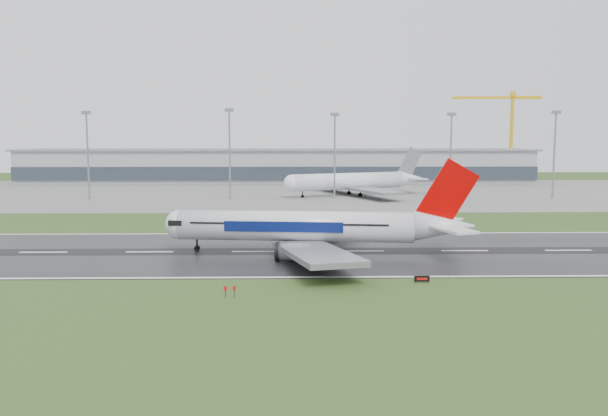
{
  "coord_description": "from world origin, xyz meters",
  "views": [
    {
      "loc": [
        6.91,
        -115.97,
        21.85
      ],
      "look_at": [
        9.47,
        12.0,
        7.0
      ],
      "focal_mm": 36.61,
      "sensor_mm": 36.0,
      "label": 1
    }
  ],
  "objects": [
    {
      "name": "ground",
      "position": [
        0.0,
        0.0,
        0.0
      ],
      "size": [
        520.0,
        520.0,
        0.0
      ],
      "primitive_type": "plane",
      "color": "#2A4519",
      "rests_on": "ground"
    },
    {
      "name": "floodmast_4",
      "position": [
        62.56,
        100.0,
        14.43
      ],
      "size": [
        0.64,
        0.64,
        28.87
      ],
      "primitive_type": "cylinder",
      "color": "gray",
      "rests_on": "ground"
    },
    {
      "name": "floodmast_2",
      "position": [
        -14.58,
        100.0,
        15.11
      ],
      "size": [
        0.64,
        0.64,
        30.22
      ],
      "primitive_type": "cylinder",
      "color": "gray",
      "rests_on": "ground"
    },
    {
      "name": "floodmast_5",
      "position": [
        99.11,
        100.0,
        14.77
      ],
      "size": [
        0.64,
        0.64,
        29.55
      ],
      "primitive_type": "cylinder",
      "color": "gray",
      "rests_on": "ground"
    },
    {
      "name": "main_airliner",
      "position": [
        11.57,
        -1.7,
        8.62
      ],
      "size": [
        63.5,
        61.08,
        17.04
      ],
      "primitive_type": null,
      "rotation": [
        0.0,
        0.0,
        -0.11
      ],
      "color": "silver",
      "rests_on": "runway"
    },
    {
      "name": "tower_crane",
      "position": [
        119.24,
        200.0,
        22.17
      ],
      "size": [
        44.99,
        4.43,
        44.34
      ],
      "primitive_type": null,
      "rotation": [
        0.0,
        0.0,
        -0.04
      ],
      "color": "gold",
      "rests_on": "ground"
    },
    {
      "name": "apron",
      "position": [
        0.0,
        125.0,
        0.04
      ],
      "size": [
        400.0,
        130.0,
        0.08
      ],
      "primitive_type": "cube",
      "color": "slate",
      "rests_on": "ground"
    },
    {
      "name": "terminal",
      "position": [
        0.0,
        185.0,
        7.5
      ],
      "size": [
        240.0,
        36.0,
        15.0
      ],
      "primitive_type": "cube",
      "color": "gray",
      "rests_on": "ground"
    },
    {
      "name": "floodmast_3",
      "position": [
        21.92,
        100.0,
        14.37
      ],
      "size": [
        0.64,
        0.64,
        28.74
      ],
      "primitive_type": "cylinder",
      "color": "gray",
      "rests_on": "ground"
    },
    {
      "name": "runway",
      "position": [
        0.0,
        0.0,
        0.05
      ],
      "size": [
        400.0,
        45.0,
        0.1
      ],
      "primitive_type": "cube",
      "color": "black",
      "rests_on": "ground"
    },
    {
      "name": "floodmast_1",
      "position": [
        -63.54,
        100.0,
        14.66
      ],
      "size": [
        0.64,
        0.64,
        29.31
      ],
      "primitive_type": "cylinder",
      "color": "gray",
      "rests_on": "ground"
    },
    {
      "name": "parked_airliner",
      "position": [
        29.77,
        111.75,
        8.66
      ],
      "size": [
        75.4,
        73.31,
        17.16
      ],
      "primitive_type": null,
      "rotation": [
        0.0,
        0.0,
        0.41
      ],
      "color": "white",
      "rests_on": "apron"
    },
    {
      "name": "runway_sign",
      "position": [
        26.44,
        -25.3,
        0.52
      ],
      "size": [
        2.31,
        0.62,
        1.04
      ],
      "primitive_type": null,
      "rotation": [
        0.0,
        0.0,
        -0.16
      ],
      "color": "black",
      "rests_on": "ground"
    }
  ]
}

